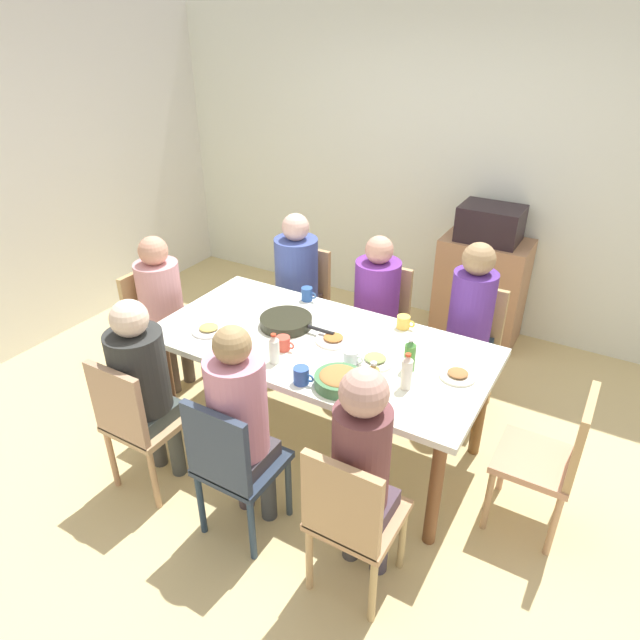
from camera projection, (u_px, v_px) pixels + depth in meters
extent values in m
plane|color=#CFBA7F|center=(320.00, 439.00, 3.78)|extent=(6.50, 6.50, 0.00)
cube|color=silver|center=(449.00, 174.00, 4.77)|extent=(5.66, 0.12, 2.60)
cube|color=white|center=(14.00, 190.00, 4.37)|extent=(0.12, 4.44, 2.60)
cube|color=white|center=(320.00, 344.00, 3.41)|extent=(2.05, 1.01, 0.04)
cylinder|color=brown|center=(168.00, 385.00, 3.70)|extent=(0.07, 0.07, 0.73)
cylinder|color=brown|center=(435.00, 491.00, 2.89)|extent=(0.07, 0.07, 0.73)
cylinder|color=brown|center=(243.00, 331.00, 4.31)|extent=(0.07, 0.07, 0.73)
cylinder|color=brown|center=(481.00, 407.00, 3.50)|extent=(0.07, 0.07, 0.73)
cube|color=#273448|center=(243.00, 463.00, 2.96)|extent=(0.40, 0.40, 0.04)
cylinder|color=#25384C|center=(201.00, 503.00, 3.01)|extent=(0.04, 0.04, 0.43)
cylinder|color=#293C53|center=(252.00, 529.00, 2.86)|extent=(0.04, 0.04, 0.43)
cylinder|color=#2D3F51|center=(240.00, 464.00, 3.27)|extent=(0.04, 0.04, 0.43)
cylinder|color=#34424B|center=(288.00, 486.00, 3.12)|extent=(0.04, 0.04, 0.43)
cube|color=#323E52|center=(217.00, 450.00, 2.71)|extent=(0.38, 0.04, 0.45)
cylinder|color=#493B3F|center=(245.00, 476.00, 3.17)|extent=(0.09, 0.09, 0.45)
cylinder|color=#393C40|center=(268.00, 487.00, 3.10)|extent=(0.09, 0.09, 0.45)
cube|color=#3C373D|center=(242.00, 455.00, 2.93)|extent=(0.30, 0.30, 0.10)
cylinder|color=pink|center=(237.00, 406.00, 2.77)|extent=(0.30, 0.30, 0.54)
sphere|color=#9D7E52|center=(232.00, 345.00, 2.60)|extent=(0.19, 0.19, 0.19)
cube|color=tan|center=(166.00, 332.00, 4.15)|extent=(0.40, 0.40, 0.04)
cylinder|color=tan|center=(169.00, 342.00, 4.46)|extent=(0.04, 0.04, 0.43)
cylinder|color=tan|center=(137.00, 362.00, 4.21)|extent=(0.04, 0.04, 0.43)
cylinder|color=tan|center=(202.00, 354.00, 4.31)|extent=(0.04, 0.04, 0.43)
cylinder|color=tan|center=(170.00, 376.00, 4.06)|extent=(0.04, 0.04, 0.43)
cube|color=tan|center=(143.00, 298.00, 4.11)|extent=(0.04, 0.38, 0.45)
cylinder|color=brown|center=(187.00, 356.00, 4.27)|extent=(0.09, 0.09, 0.45)
cylinder|color=#51443C|center=(172.00, 366.00, 4.15)|extent=(0.09, 0.09, 0.45)
cube|color=brown|center=(165.00, 325.00, 4.12)|extent=(0.30, 0.30, 0.10)
cylinder|color=pink|center=(159.00, 292.00, 3.99)|extent=(0.31, 0.31, 0.44)
sphere|color=tan|center=(153.00, 251.00, 3.83)|extent=(0.20, 0.20, 0.20)
cube|color=tan|center=(535.00, 460.00, 2.98)|extent=(0.40, 0.40, 0.04)
cylinder|color=tan|center=(554.00, 525.00, 2.88)|extent=(0.04, 0.04, 0.43)
cylinder|color=tan|center=(565.00, 483.00, 3.14)|extent=(0.04, 0.04, 0.43)
cylinder|color=tan|center=(488.00, 499.00, 3.03)|extent=(0.04, 0.04, 0.43)
cylinder|color=tan|center=(504.00, 461.00, 3.29)|extent=(0.04, 0.04, 0.43)
cube|color=tan|center=(581.00, 437.00, 2.78)|extent=(0.04, 0.38, 0.45)
cube|color=tan|center=(375.00, 331.00, 4.17)|extent=(0.40, 0.40, 0.04)
cylinder|color=tan|center=(403.00, 352.00, 4.33)|extent=(0.04, 0.04, 0.43)
cylinder|color=tan|center=(363.00, 340.00, 4.48)|extent=(0.04, 0.04, 0.43)
cylinder|color=tan|center=(384.00, 374.00, 4.08)|extent=(0.04, 0.04, 0.43)
cylinder|color=tan|center=(343.00, 361.00, 4.23)|extent=(0.04, 0.04, 0.43)
cube|color=tan|center=(387.00, 293.00, 4.19)|extent=(0.38, 0.04, 0.45)
cylinder|color=brown|center=(377.00, 364.00, 4.16)|extent=(0.09, 0.09, 0.45)
cylinder|color=#4F4A45|center=(358.00, 358.00, 4.24)|extent=(0.09, 0.09, 0.45)
cube|color=brown|center=(375.00, 324.00, 4.14)|extent=(0.30, 0.30, 0.10)
cylinder|color=#6F2F97|center=(377.00, 291.00, 4.01)|extent=(0.32, 0.32, 0.44)
sphere|color=tan|center=(379.00, 250.00, 3.86)|extent=(0.20, 0.20, 0.20)
cube|color=tan|center=(358.00, 515.00, 2.65)|extent=(0.40, 0.40, 0.04)
cylinder|color=tan|center=(309.00, 558.00, 2.71)|extent=(0.04, 0.04, 0.43)
cylinder|color=tan|center=(373.00, 590.00, 2.56)|extent=(0.04, 0.04, 0.43)
cylinder|color=tan|center=(343.00, 510.00, 2.97)|extent=(0.04, 0.04, 0.43)
cylinder|color=tan|center=(402.00, 537.00, 2.82)|extent=(0.04, 0.04, 0.43)
cube|color=tan|center=(341.00, 505.00, 2.40)|extent=(0.38, 0.04, 0.45)
cylinder|color=#424041|center=(352.00, 525.00, 2.87)|extent=(0.09, 0.09, 0.45)
cylinder|color=#403B4A|center=(380.00, 538.00, 2.80)|extent=(0.09, 0.09, 0.45)
cube|color=#493745|center=(359.00, 506.00, 2.63)|extent=(0.30, 0.30, 0.10)
cylinder|color=brown|center=(361.00, 457.00, 2.48)|extent=(0.26, 0.26, 0.51)
sphere|color=tan|center=(364.00, 392.00, 2.31)|extent=(0.21, 0.21, 0.21)
cube|color=tan|center=(464.00, 356.00, 3.87)|extent=(0.40, 0.40, 0.04)
cylinder|color=tan|center=(491.00, 378.00, 4.03)|extent=(0.04, 0.04, 0.43)
cylinder|color=tan|center=(446.00, 364.00, 4.18)|extent=(0.04, 0.04, 0.43)
cylinder|color=tan|center=(477.00, 403.00, 3.77)|extent=(0.04, 0.04, 0.43)
cylinder|color=tan|center=(429.00, 388.00, 3.93)|extent=(0.04, 0.04, 0.43)
cube|color=tan|center=(477.00, 315.00, 3.89)|extent=(0.38, 0.04, 0.45)
cylinder|color=#2A3753|center=(467.00, 392.00, 3.86)|extent=(0.09, 0.09, 0.45)
cylinder|color=navy|center=(445.00, 385.00, 3.93)|extent=(0.09, 0.09, 0.45)
cube|color=#283D4A|center=(466.00, 349.00, 3.84)|extent=(0.30, 0.30, 0.10)
cylinder|color=#5C319C|center=(471.00, 309.00, 3.69)|extent=(0.29, 0.29, 0.52)
sphere|color=#A5835A|center=(479.00, 259.00, 3.52)|extent=(0.21, 0.21, 0.21)
cube|color=tan|center=(148.00, 421.00, 3.26)|extent=(0.40, 0.40, 0.04)
cylinder|color=tan|center=(112.00, 458.00, 3.32)|extent=(0.04, 0.04, 0.43)
cylinder|color=tan|center=(154.00, 479.00, 3.16)|extent=(0.04, 0.04, 0.43)
cylinder|color=tan|center=(154.00, 425.00, 3.57)|extent=(0.04, 0.04, 0.43)
cylinder|color=tan|center=(195.00, 444.00, 3.42)|extent=(0.04, 0.04, 0.43)
cube|color=tan|center=(117.00, 405.00, 3.01)|extent=(0.38, 0.04, 0.45)
cylinder|color=#464541|center=(156.00, 435.00, 3.47)|extent=(0.09, 0.09, 0.45)
cylinder|color=#434743|center=(175.00, 444.00, 3.40)|extent=(0.09, 0.09, 0.45)
cube|color=#3A4441|center=(147.00, 413.00, 3.23)|extent=(0.30, 0.30, 0.10)
cylinder|color=#2B2D2B|center=(139.00, 371.00, 3.09)|extent=(0.31, 0.31, 0.48)
sphere|color=beige|center=(129.00, 318.00, 2.93)|extent=(0.20, 0.20, 0.20)
cube|color=tan|center=(297.00, 309.00, 4.47)|extent=(0.40, 0.40, 0.04)
cylinder|color=tan|center=(326.00, 330.00, 4.63)|extent=(0.04, 0.04, 0.43)
cylinder|color=tan|center=(292.00, 319.00, 4.79)|extent=(0.04, 0.04, 0.43)
cylinder|color=tan|center=(305.00, 348.00, 4.38)|extent=(0.04, 0.04, 0.43)
cylinder|color=tan|center=(269.00, 337.00, 4.53)|extent=(0.04, 0.04, 0.43)
cube|color=tan|center=(309.00, 274.00, 4.49)|extent=(0.38, 0.04, 0.45)
cylinder|color=brown|center=(300.00, 340.00, 4.47)|extent=(0.09, 0.09, 0.45)
cylinder|color=#534441|center=(283.00, 335.00, 4.54)|extent=(0.09, 0.09, 0.45)
cube|color=brown|center=(297.00, 302.00, 4.44)|extent=(0.30, 0.30, 0.10)
cylinder|color=#3E509E|center=(296.00, 269.00, 4.30)|extent=(0.33, 0.33, 0.48)
sphere|color=beige|center=(296.00, 227.00, 4.14)|extent=(0.21, 0.21, 0.21)
cylinder|color=white|center=(209.00, 330.00, 3.51)|extent=(0.21, 0.21, 0.01)
ellipsoid|color=tan|center=(209.00, 327.00, 3.50)|extent=(0.12, 0.12, 0.02)
cylinder|color=white|center=(333.00, 340.00, 3.41)|extent=(0.22, 0.22, 0.01)
ellipsoid|color=#AC6D32|center=(333.00, 337.00, 3.40)|extent=(0.12, 0.12, 0.02)
cylinder|color=silver|center=(458.00, 376.00, 3.07)|extent=(0.20, 0.20, 0.01)
ellipsoid|color=#A06B3C|center=(458.00, 373.00, 3.06)|extent=(0.11, 0.11, 0.02)
cylinder|color=white|center=(375.00, 361.00, 3.20)|extent=(0.23, 0.23, 0.01)
ellipsoid|color=#859856|center=(375.00, 358.00, 3.20)|extent=(0.12, 0.12, 0.02)
cylinder|color=#427749|center=(339.00, 381.00, 2.99)|extent=(0.27, 0.27, 0.06)
ellipsoid|color=#AA703A|center=(339.00, 376.00, 2.97)|extent=(0.21, 0.21, 0.04)
cylinder|color=black|center=(286.00, 321.00, 3.56)|extent=(0.33, 0.33, 0.06)
cylinder|color=black|center=(321.00, 330.00, 3.44)|extent=(0.18, 0.02, 0.02)
cylinder|color=#CA4636|center=(283.00, 343.00, 3.31)|extent=(0.08, 0.08, 0.08)
torus|color=#D55445|center=(291.00, 346.00, 3.28)|extent=(0.05, 0.01, 0.05)
cylinder|color=#3153A7|center=(301.00, 375.00, 3.01)|extent=(0.09, 0.09, 0.10)
torus|color=#2E5EA7|center=(310.00, 378.00, 2.98)|extent=(0.05, 0.01, 0.05)
cylinder|color=white|center=(351.00, 357.00, 3.18)|extent=(0.09, 0.09, 0.08)
torus|color=white|center=(360.00, 360.00, 3.15)|extent=(0.05, 0.01, 0.05)
cylinder|color=#2A529D|center=(307.00, 294.00, 3.86)|extent=(0.08, 0.08, 0.09)
torus|color=#345A98|center=(313.00, 296.00, 3.84)|extent=(0.05, 0.01, 0.05)
cylinder|color=#EEBF4D|center=(403.00, 322.00, 3.53)|extent=(0.08, 0.08, 0.08)
torus|color=yellow|center=(411.00, 324.00, 3.51)|extent=(0.05, 0.01, 0.05)
cylinder|color=#468832|center=(410.00, 358.00, 3.10)|extent=(0.06, 0.06, 0.16)
cone|color=#44883C|center=(411.00, 343.00, 3.05)|extent=(0.06, 0.06, 0.03)
cylinder|color=white|center=(411.00, 340.00, 3.04)|extent=(0.03, 0.03, 0.01)
cylinder|color=silver|center=(407.00, 374.00, 2.95)|extent=(0.06, 0.06, 0.17)
cone|color=beige|center=(408.00, 358.00, 2.90)|extent=(0.05, 0.05, 0.03)
cylinder|color=red|center=(408.00, 355.00, 2.89)|extent=(0.03, 0.03, 0.01)
cylinder|color=tan|center=(373.00, 383.00, 2.88)|extent=(0.07, 0.07, 0.17)
cone|color=tan|center=(374.00, 367.00, 2.83)|extent=(0.06, 0.06, 0.03)
cylinder|color=white|center=(374.00, 363.00, 2.82)|extent=(0.03, 0.03, 0.01)
cylinder|color=silver|center=(274.00, 351.00, 3.17)|extent=(0.06, 0.06, 0.15)
cone|color=silver|center=(274.00, 338.00, 3.13)|extent=(0.05, 0.05, 0.03)
cylinder|color=red|center=(273.00, 335.00, 3.12)|extent=(0.03, 0.03, 0.01)
cube|color=#AE7C58|center=(480.00, 290.00, 4.75)|extent=(0.70, 0.44, 0.90)
cube|color=black|center=(490.00, 223.00, 4.46)|extent=(0.48, 0.36, 0.28)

